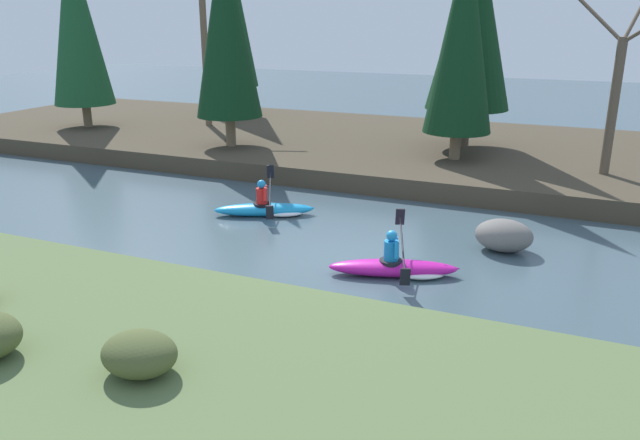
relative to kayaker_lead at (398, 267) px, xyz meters
The scene contains 14 objects.
ground_plane 1.39m from the kayaker_lead, 155.52° to the left, with size 90.00×90.00×0.00m, color #425660.
riverbank_near 6.29m from the kayaker_lead, 101.50° to the right, with size 44.00×7.55×0.54m.
riverbank_far 11.40m from the kayaker_lead, 96.31° to the left, with size 44.00×11.59×0.62m.
conifer_tree_far_left 19.48m from the kayaker_lead, 151.41° to the left, with size 2.51×2.51×7.86m.
conifer_tree_left 19.46m from the kayaker_lead, 130.69° to the left, with size 2.23×2.23×7.74m.
conifer_tree_mid_left 12.64m from the kayaker_lead, 137.98° to the left, with size 2.37×2.37×7.51m.
conifer_tree_centre 12.13m from the kayaker_lead, 94.01° to the left, with size 2.96×2.96×7.66m.
conifer_tree_mid_right 9.97m from the kayaker_lead, 94.30° to the left, with size 2.23×2.23×7.23m.
bare_tree_upstream 17.06m from the kayaker_lead, 136.10° to the left, with size 4.30×4.25×7.87m.
bare_tree_mid_upstream 9.97m from the kayaker_lead, 65.38° to the left, with size 2.96×2.93×5.32m.
shrub_clump_third 6.22m from the kayaker_lead, 108.70° to the right, with size 1.09×0.91×0.59m.
kayaker_lead is the anchor object (origin of this frame).
kayaker_middle 5.17m from the kayaker_lead, 149.53° to the left, with size 2.68×1.93×1.20m.
boulder_midstream 3.01m from the kayaker_lead, 52.50° to the left, with size 1.32×1.03×0.75m.
Camera 1 is at (4.49, -12.37, 5.24)m, focal length 35.00 mm.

